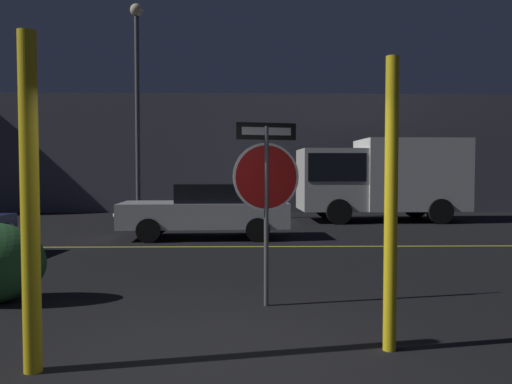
# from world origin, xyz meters

# --- Properties ---
(ground_plane) EXTENTS (260.00, 260.00, 0.00)m
(ground_plane) POSITION_xyz_m (0.00, 0.00, 0.00)
(ground_plane) COLOR black
(road_center_stripe) EXTENTS (39.63, 0.12, 0.01)m
(road_center_stripe) POSITION_xyz_m (0.00, 6.97, 0.00)
(road_center_stripe) COLOR gold
(road_center_stripe) RESTS_ON ground_plane
(stop_sign) EXTENTS (0.86, 0.21, 2.39)m
(stop_sign) POSITION_xyz_m (0.51, 1.90, 1.67)
(stop_sign) COLOR #4C4C51
(stop_sign) RESTS_ON ground_plane
(yellow_pole_left) EXTENTS (0.16, 0.16, 2.97)m
(yellow_pole_left) POSITION_xyz_m (-1.63, -0.20, 1.48)
(yellow_pole_left) COLOR yellow
(yellow_pole_left) RESTS_ON ground_plane
(yellow_pole_right) EXTENTS (0.13, 0.13, 2.87)m
(yellow_pole_right) POSITION_xyz_m (1.66, 0.27, 1.44)
(yellow_pole_right) COLOR yellow
(yellow_pole_right) RESTS_ON ground_plane
(passing_car_2) EXTENTS (4.48, 1.94, 1.43)m
(passing_car_2) POSITION_xyz_m (-0.82, 8.52, 0.72)
(passing_car_2) COLOR silver
(passing_car_2) RESTS_ON ground_plane
(delivery_truck) EXTENTS (5.72, 2.64, 2.86)m
(delivery_truck) POSITION_xyz_m (4.87, 12.89, 1.58)
(delivery_truck) COLOR silver
(delivery_truck) RESTS_ON ground_plane
(street_lamp) EXTENTS (0.44, 0.44, 7.56)m
(street_lamp) POSITION_xyz_m (-3.56, 13.08, 4.76)
(street_lamp) COLOR #4C4C51
(street_lamp) RESTS_ON ground_plane
(building_backdrop) EXTENTS (34.18, 4.97, 5.00)m
(building_backdrop) POSITION_xyz_m (1.42, 18.94, 2.50)
(building_backdrop) COLOR #4C4C56
(building_backdrop) RESTS_ON ground_plane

